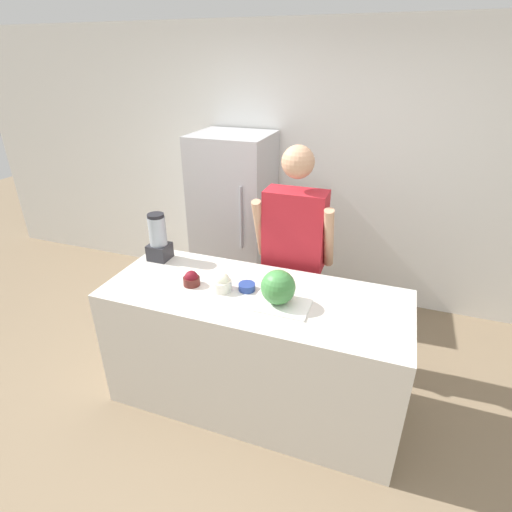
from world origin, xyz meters
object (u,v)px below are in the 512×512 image
Objects in this scene: person at (293,259)px; bowl_small_blue at (247,287)px; watermelon at (278,287)px; blender at (158,239)px; refrigerator at (234,220)px; bowl_cream at (222,283)px; bowl_cherries at (191,279)px.

person is 0.58m from bowl_small_blue.
watermelon is at bearing -20.81° from bowl_small_blue.
bowl_small_blue is at bearing 159.19° from watermelon.
blender is at bearing 163.96° from watermelon.
refrigerator is 1.48m from bowl_cream.
watermelon is at bearing -2.54° from bowl_cherries.
refrigerator reaches higher than bowl_small_blue.
person reaches higher than watermelon.
blender reaches higher than bowl_cherries.
person is 13.25× the size of bowl_cream.
person is at bearing -43.61° from refrigerator.
bowl_cream reaches higher than bowl_cherries.
refrigerator is 1.43m from bowl_cherries.
bowl_cream is 1.20× the size of bowl_small_blue.
refrigerator is at bearing 101.12° from bowl_cherries.
blender is (-1.02, 0.29, 0.04)m from watermelon.
refrigerator is at bearing 136.39° from person.
bowl_small_blue is (0.37, 0.06, -0.02)m from bowl_cherries.
bowl_cherries is 0.38m from bowl_small_blue.
bowl_cherries is at bearing -78.88° from refrigerator.
refrigerator is 1.16m from blender.
watermelon is 1.06m from blender.
bowl_cream is at bearing -22.46° from blender.
bowl_cream is 0.69m from blender.
refrigerator reaches higher than bowl_cream.
blender is at bearing 146.91° from bowl_cherries.
refrigerator is at bearing 83.20° from blender.
refrigerator is 12.55× the size of bowl_cream.
refrigerator is 0.95× the size of person.
person reaches higher than bowl_small_blue.
bowl_cherries is at bearing -33.09° from blender.
watermelon is 0.60× the size of blender.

